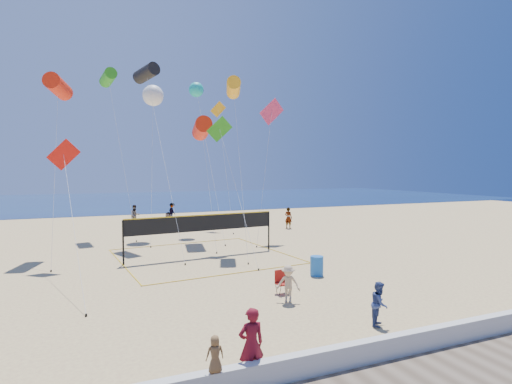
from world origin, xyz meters
name	(u,v)px	position (x,y,z in m)	size (l,w,h in m)	color
ground	(267,330)	(0.00, 0.00, 0.00)	(120.00, 120.00, 0.00)	#D0B875
ocean	(123,200)	(0.00, 62.00, 0.01)	(140.00, 50.00, 0.03)	navy
seawall	(316,362)	(0.00, -3.00, 0.30)	(32.00, 0.30, 0.60)	silver
woman	(251,345)	(-1.65, -2.70, 0.91)	(0.66, 0.44, 1.82)	maroon
toddler	(215,354)	(-2.67, -3.07, 1.02)	(0.41, 0.27, 0.84)	brown
bystander_a	(380,304)	(3.60, -1.05, 0.73)	(0.71, 0.55, 1.46)	navy
bystander_b	(288,284)	(1.88, 2.21, 0.72)	(0.94, 0.54, 1.45)	tan
far_person_1	(168,222)	(0.84, 22.36, 0.83)	(1.54, 0.49, 1.66)	gray
far_person_2	(288,218)	(11.12, 20.14, 0.94)	(0.69, 0.45, 1.88)	gray
far_person_3	(135,215)	(-1.36, 27.28, 0.97)	(0.94, 0.74, 1.94)	gray
far_person_4	(172,211)	(2.73, 30.55, 0.89)	(1.15, 0.66, 1.78)	gray
camp_chair	(282,280)	(2.14, 3.30, 0.55)	(0.54, 0.66, 1.08)	maroon
trash_barrel	(317,266)	(5.00, 5.21, 0.48)	(0.64, 0.64, 0.95)	#1B5FB4
volleyball_net	(203,228)	(0.99, 11.67, 1.73)	(10.32, 10.19, 2.51)	black
kite_0	(58,87)	(-6.88, 16.15, 10.31)	(1.64, 6.54, 10.98)	red
kite_1	(146,73)	(-1.34, 18.04, 12.06)	(1.78, 9.45, 12.70)	black
kite_2	(233,88)	(3.44, 13.01, 10.47)	(1.48, 5.53, 11.05)	#F9A417
kite_3	(64,160)	(-6.42, 12.01, 5.70)	(1.98, 9.16, 6.87)	red
kite_4	(221,135)	(2.72, 13.36, 7.47)	(1.74, 6.68, 8.73)	#2C9419
kite_5	(271,116)	(7.54, 16.08, 9.27)	(3.67, 3.39, 10.66)	#DB335D
kite_6	(153,96)	(-0.46, 21.06, 11.08)	(2.16, 6.53, 11.91)	silver
kite_7	(196,90)	(3.24, 21.85, 11.97)	(1.46, 8.33, 12.60)	#18B0A5
kite_8	(108,78)	(-3.70, 22.52, 12.50)	(2.24, 5.44, 13.13)	#2C9419
kite_9	(219,117)	(5.79, 23.63, 10.00)	(1.27, 5.53, 11.53)	#F9A417
kite_10	(202,129)	(2.47, 17.25, 8.24)	(1.64, 6.71, 9.04)	red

